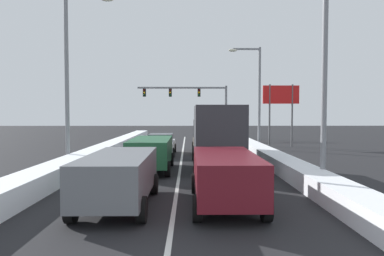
# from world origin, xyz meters

# --- Properties ---
(ground_plane) EXTENTS (120.00, 120.00, 0.00)m
(ground_plane) POSITION_xyz_m (0.00, 14.52, 0.00)
(ground_plane) COLOR black
(lane_stripe_between_right_lane_and_center_lane) EXTENTS (0.14, 39.94, 0.01)m
(lane_stripe_between_right_lane_and_center_lane) POSITION_xyz_m (-0.00, 18.15, 0.00)
(lane_stripe_between_right_lane_and_center_lane) COLOR silver
(lane_stripe_between_right_lane_and_center_lane) RESTS_ON ground
(snow_bank_right_shoulder) EXTENTS (1.22, 39.94, 0.74)m
(snow_bank_right_shoulder) POSITION_xyz_m (5.30, 18.15, 0.37)
(snow_bank_right_shoulder) COLOR white
(snow_bank_right_shoulder) RESTS_ON ground
(snow_bank_left_shoulder) EXTENTS (1.31, 39.94, 0.80)m
(snow_bank_left_shoulder) POSITION_xyz_m (-5.30, 18.15, 0.40)
(snow_bank_left_shoulder) COLOR white
(snow_bank_left_shoulder) RESTS_ON ground
(suv_maroon_right_lane_nearest) EXTENTS (2.16, 4.90, 1.67)m
(suv_maroon_right_lane_nearest) POSITION_xyz_m (1.64, 6.38, 1.02)
(suv_maroon_right_lane_nearest) COLOR maroon
(suv_maroon_right_lane_nearest) RESTS_ON ground
(box_truck_right_lane_second) EXTENTS (2.53, 7.20, 3.36)m
(box_truck_right_lane_second) POSITION_xyz_m (1.95, 13.96, 1.90)
(box_truck_right_lane_second) COLOR black
(box_truck_right_lane_second) RESTS_ON ground
(sedan_tan_right_lane_third) EXTENTS (2.00, 4.50, 1.51)m
(sedan_tan_right_lane_third) POSITION_xyz_m (1.73, 21.38, 0.76)
(sedan_tan_right_lane_third) COLOR #937F60
(sedan_tan_right_lane_third) RESTS_ON ground
(suv_gray_center_lane_nearest) EXTENTS (2.16, 4.90, 1.67)m
(suv_gray_center_lane_nearest) POSITION_xyz_m (-1.78, 6.29, 1.02)
(suv_gray_center_lane_nearest) COLOR slate
(suv_gray_center_lane_nearest) RESTS_ON ground
(suv_green_center_lane_second) EXTENTS (2.16, 4.90, 1.67)m
(suv_green_center_lane_second) POSITION_xyz_m (-1.48, 13.05, 1.02)
(suv_green_center_lane_second) COLOR #1E5633
(suv_green_center_lane_second) RESTS_ON ground
(sedan_silver_center_lane_third) EXTENTS (2.00, 4.50, 1.51)m
(sedan_silver_center_lane_third) POSITION_xyz_m (-1.49, 19.78, 0.76)
(sedan_silver_center_lane_third) COLOR #B7BABF
(sedan_silver_center_lane_third) RESTS_ON ground
(traffic_light_gantry) EXTENTS (10.60, 0.47, 6.20)m
(traffic_light_gantry) POSITION_xyz_m (1.18, 36.30, 4.72)
(traffic_light_gantry) COLOR slate
(traffic_light_gantry) RESTS_ON ground
(street_lamp_right_near) EXTENTS (2.66, 0.36, 8.82)m
(street_lamp_right_near) POSITION_xyz_m (5.53, 9.08, 5.23)
(street_lamp_right_near) COLOR gray
(street_lamp_right_near) RESTS_ON ground
(street_lamp_right_mid) EXTENTS (2.66, 0.36, 8.33)m
(street_lamp_right_mid) POSITION_xyz_m (5.90, 23.60, 4.97)
(street_lamp_right_mid) COLOR gray
(street_lamp_right_mid) RESTS_ON ground
(street_lamp_left_mid) EXTENTS (2.66, 0.36, 9.23)m
(street_lamp_left_mid) POSITION_xyz_m (-5.68, 13.78, 5.44)
(street_lamp_left_mid) COLOR gray
(street_lamp_left_mid) RESTS_ON ground
(roadside_sign_right) EXTENTS (3.20, 0.16, 5.50)m
(roadside_sign_right) POSITION_xyz_m (8.61, 25.75, 4.02)
(roadside_sign_right) COLOR #59595B
(roadside_sign_right) RESTS_ON ground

